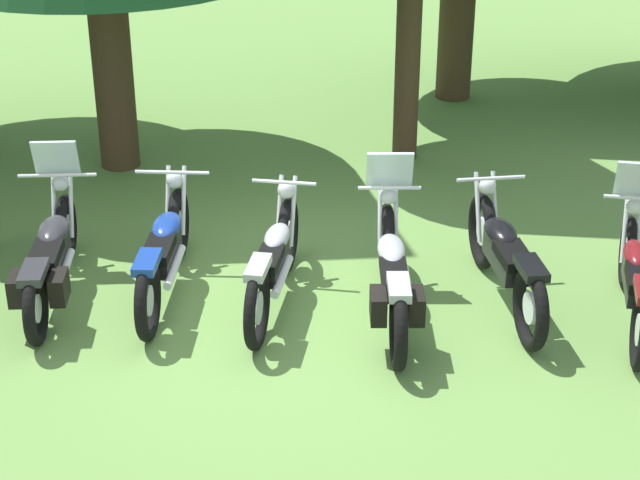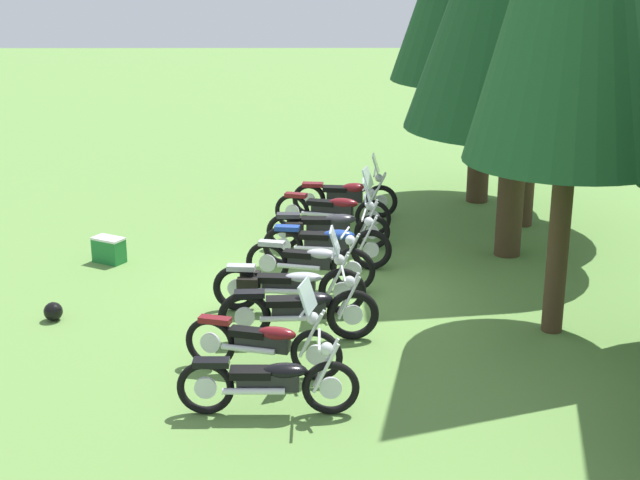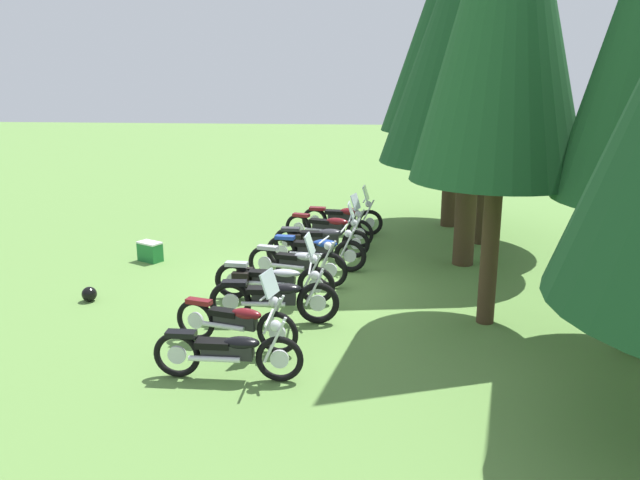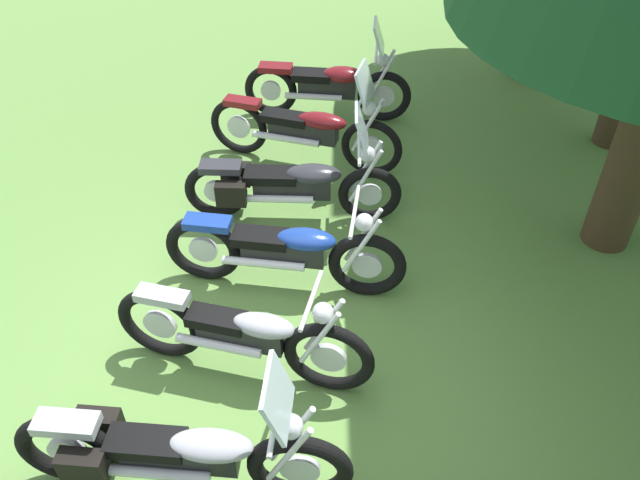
{
  "view_description": "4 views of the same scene",
  "coord_description": "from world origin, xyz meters",
  "views": [
    {
      "loc": [
        -0.31,
        -8.8,
        5.04
      ],
      "look_at": [
        0.46,
        0.21,
        0.57
      ],
      "focal_mm": 59.51,
      "sensor_mm": 36.0,
      "label": 1
    },
    {
      "loc": [
        14.42,
        0.11,
        5.43
      ],
      "look_at": [
        0.46,
        0.19,
        0.99
      ],
      "focal_mm": 51.14,
      "sensor_mm": 36.0,
      "label": 2
    },
    {
      "loc": [
        12.89,
        1.62,
        4.44
      ],
      "look_at": [
        -0.87,
        0.44,
        0.74
      ],
      "focal_mm": 36.14,
      "sensor_mm": 36.0,
      "label": 3
    },
    {
      "loc": [
        3.46,
        0.68,
        4.48
      ],
      "look_at": [
        -0.58,
        0.66,
        0.98
      ],
      "focal_mm": 35.83,
      "sensor_mm": 36.0,
      "label": 4
    }
  ],
  "objects": [
    {
      "name": "motorcycle_6",
      "position": [
        2.18,
        -0.11,
        0.47
      ],
      "size": [
        0.68,
        2.34,
        1.04
      ],
      "rotation": [
        0.0,
        0.0,
        1.62
      ],
      "color": "black",
      "rests_on": "ground_plane"
    },
    {
      "name": "motorcycle_4",
      "position": [
        0.01,
        0.03,
        0.46
      ],
      "size": [
        0.77,
        2.2,
        1.03
      ],
      "rotation": [
        0.0,
        0.0,
        1.33
      ],
      "color": "black",
      "rests_on": "ground_plane"
    },
    {
      "name": "motorcycle_2",
      "position": [
        -2.1,
        0.33,
        0.46
      ],
      "size": [
        0.77,
        2.36,
        1.35
      ],
      "rotation": [
        0.0,
        0.0,
        1.54
      ],
      "color": "black",
      "rests_on": "ground_plane"
    },
    {
      "name": "motorcycle_7",
      "position": [
        3.28,
        -0.56,
        0.47
      ],
      "size": [
        0.8,
        2.16,
        1.37
      ],
      "rotation": [
        0.0,
        0.0,
        1.3
      ],
      "color": "black",
      "rests_on": "ground_plane"
    },
    {
      "name": "motorcycle_3",
      "position": [
        -1.03,
        0.33,
        0.46
      ],
      "size": [
        0.73,
        2.32,
        1.02
      ],
      "rotation": [
        0.0,
        0.0,
        1.43
      ],
      "color": "black",
      "rests_on": "ground_plane"
    },
    {
      "name": "ground_plane",
      "position": [
        0.0,
        0.0,
        0.0
      ],
      "size": [
        80.0,
        80.0,
        0.0
      ],
      "primitive_type": "plane",
      "color": "#608C42"
    },
    {
      "name": "motorcycle_5",
      "position": [
        1.08,
        -0.33,
        0.47
      ],
      "size": [
        0.66,
        2.42,
        1.39
      ],
      "rotation": [
        0.0,
        0.0,
        1.49
      ],
      "color": "black",
      "rests_on": "ground_plane"
    }
  ]
}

